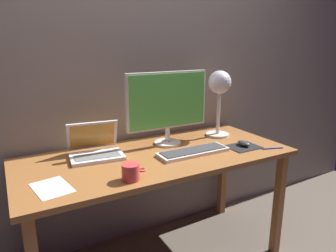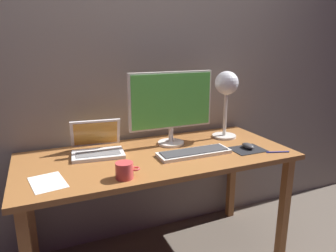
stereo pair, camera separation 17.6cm
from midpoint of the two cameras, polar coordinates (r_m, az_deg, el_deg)
back_wall at (r=2.10m, az=-9.66°, el=12.72°), size 4.80×0.06×2.60m
desk at (r=1.87m, az=-4.66°, el=-7.57°), size 1.60×0.70×0.74m
monitor at (r=1.95m, az=-2.66°, el=4.16°), size 0.55×0.17×0.47m
keyboard_main at (r=1.84m, az=1.98°, el=-4.79°), size 0.44×0.14×0.03m
laptop at (r=1.87m, az=-15.99°, el=-3.66°), size 0.32×0.28×0.19m
desk_lamp at (r=2.15m, az=7.14°, el=6.89°), size 0.17×0.17×0.46m
mousepad at (r=2.00m, az=11.28°, el=-3.83°), size 0.20×0.16×0.00m
mouse at (r=2.01m, az=11.35°, el=-3.19°), size 0.06×0.10×0.03m
coffee_mug at (r=1.51m, az=-10.16°, el=-8.41°), size 0.12×0.09×0.08m
paper_sheet_near_mouse at (r=1.56m, az=-23.75°, el=-10.45°), size 0.18×0.23×0.00m
pen at (r=2.00m, az=16.35°, el=-4.01°), size 0.14×0.05×0.01m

